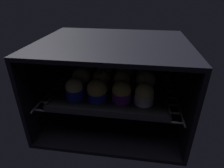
% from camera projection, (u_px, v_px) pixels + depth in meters
% --- Properties ---
extents(oven_cavity, '(0.59, 0.47, 0.37)m').
position_uv_depth(oven_cavity, '(114.00, 79.00, 0.85)').
color(oven_cavity, black).
rests_on(oven_cavity, ground).
extents(oven_rack, '(0.55, 0.42, 0.01)m').
position_uv_depth(oven_rack, '(113.00, 90.00, 0.83)').
color(oven_rack, '#42424C').
rests_on(oven_rack, oven_cavity).
extents(baking_tray, '(0.45, 0.36, 0.02)m').
position_uv_depth(baking_tray, '(112.00, 90.00, 0.81)').
color(baking_tray, black).
rests_on(baking_tray, oven_rack).
extents(muffin_row0_col0, '(0.07, 0.07, 0.08)m').
position_uv_depth(muffin_row0_col0, '(75.00, 89.00, 0.73)').
color(muffin_row0_col0, '#1928B7').
rests_on(muffin_row0_col0, baking_tray).
extents(muffin_row0_col1, '(0.08, 0.08, 0.08)m').
position_uv_depth(muffin_row0_col1, '(97.00, 91.00, 0.71)').
color(muffin_row0_col1, '#1928B7').
rests_on(muffin_row0_col1, baking_tray).
extents(muffin_row0_col2, '(0.07, 0.07, 0.09)m').
position_uv_depth(muffin_row0_col2, '(122.00, 92.00, 0.70)').
color(muffin_row0_col2, '#7A238C').
rests_on(muffin_row0_col2, baking_tray).
extents(muffin_row0_col3, '(0.07, 0.07, 0.08)m').
position_uv_depth(muffin_row0_col3, '(144.00, 94.00, 0.69)').
color(muffin_row0_col3, silver).
rests_on(muffin_row0_col3, baking_tray).
extents(muffin_row1_col0, '(0.08, 0.08, 0.09)m').
position_uv_depth(muffin_row1_col0, '(81.00, 78.00, 0.81)').
color(muffin_row1_col0, '#1928B7').
rests_on(muffin_row1_col0, baking_tray).
extents(muffin_row1_col1, '(0.07, 0.07, 0.09)m').
position_uv_depth(muffin_row1_col1, '(101.00, 80.00, 0.80)').
color(muffin_row1_col1, red).
rests_on(muffin_row1_col1, baking_tray).
extents(muffin_row1_col2, '(0.07, 0.07, 0.09)m').
position_uv_depth(muffin_row1_col2, '(122.00, 81.00, 0.78)').
color(muffin_row1_col2, '#1928B7').
rests_on(muffin_row1_col2, baking_tray).
extents(muffin_row1_col3, '(0.08, 0.08, 0.09)m').
position_uv_depth(muffin_row1_col3, '(145.00, 82.00, 0.77)').
color(muffin_row1_col3, '#1928B7').
rests_on(muffin_row1_col3, baking_tray).
extents(muffin_row2_col0, '(0.07, 0.07, 0.09)m').
position_uv_depth(muffin_row2_col0, '(86.00, 70.00, 0.89)').
color(muffin_row2_col0, '#1928B7').
rests_on(muffin_row2_col0, baking_tray).
extents(muffin_row2_col1, '(0.08, 0.08, 0.09)m').
position_uv_depth(muffin_row2_col1, '(105.00, 71.00, 0.87)').
color(muffin_row2_col1, silver).
rests_on(muffin_row2_col1, baking_tray).
extents(muffin_row2_col2, '(0.08, 0.08, 0.09)m').
position_uv_depth(muffin_row2_col2, '(125.00, 72.00, 0.86)').
color(muffin_row2_col2, '#1928B7').
rests_on(muffin_row2_col2, baking_tray).
extents(muffin_row2_col3, '(0.07, 0.07, 0.09)m').
position_uv_depth(muffin_row2_col3, '(144.00, 74.00, 0.85)').
color(muffin_row2_col3, '#0C8C84').
rests_on(muffin_row2_col3, baking_tray).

